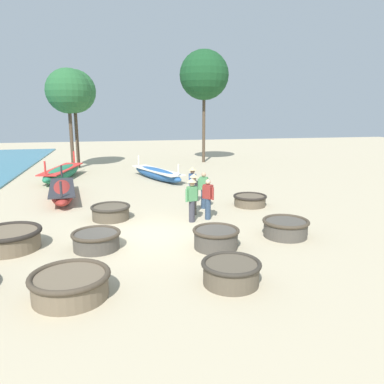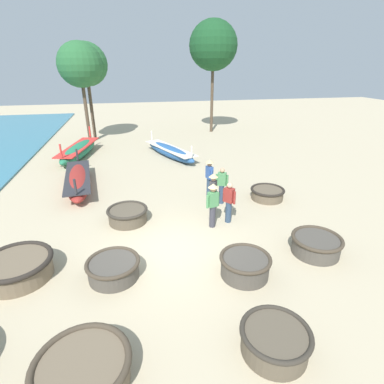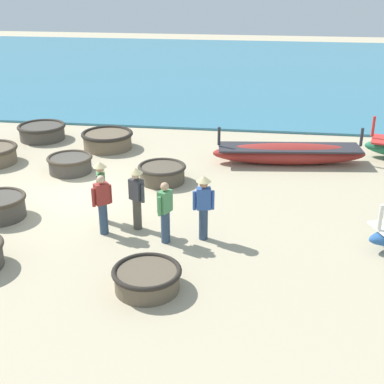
{
  "view_description": "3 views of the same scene",
  "coord_description": "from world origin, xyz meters",
  "px_view_note": "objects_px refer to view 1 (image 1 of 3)",
  "views": [
    {
      "loc": [
        -1.17,
        -12.09,
        4.12
      ],
      "look_at": [
        1.96,
        2.71,
        0.8
      ],
      "focal_mm": 35.0,
      "sensor_mm": 36.0,
      "label": 1
    },
    {
      "loc": [
        -1.06,
        -8.01,
        5.45
      ],
      "look_at": [
        1.21,
        2.73,
        0.74
      ],
      "focal_mm": 28.0,
      "sensor_mm": 36.0,
      "label": 2
    },
    {
      "loc": [
        13.92,
        5.25,
        6.26
      ],
      "look_at": [
        1.12,
        3.44,
        0.76
      ],
      "focal_mm": 50.0,
      "sensor_mm": 36.0,
      "label": 3
    }
  ],
  "objects_px": {
    "coracle_front_right": "(231,272)",
    "fisherman_crouching": "(194,191)",
    "tree_left_mid": "(68,91)",
    "coracle_far_right": "(250,200)",
    "fisherman_standing_right": "(193,183)",
    "fisherman_standing_left": "(208,198)",
    "long_boat_green_hull": "(157,174)",
    "coracle_upturned": "(111,212)",
    "tree_center": "(204,75)",
    "long_boat_white_hull": "(62,191)",
    "coracle_nearest": "(9,238)",
    "coracle_front_left": "(286,227)",
    "coracle_far_left": "(70,284)",
    "coracle_beside_post": "(96,240)",
    "fisherman_hauling": "(204,189)",
    "fisherman_by_coracle": "(192,197)",
    "tree_right_mid": "(74,92)",
    "long_boat_red_hull": "(62,173)",
    "coracle_tilted": "(216,237)"
  },
  "relations": [
    {
      "from": "long_boat_green_hull",
      "to": "fisherman_by_coracle",
      "type": "height_order",
      "value": "fisherman_by_coracle"
    },
    {
      "from": "coracle_nearest",
      "to": "fisherman_hauling",
      "type": "distance_m",
      "value": 7.72
    },
    {
      "from": "coracle_far_right",
      "to": "coracle_beside_post",
      "type": "relative_size",
      "value": 0.99
    },
    {
      "from": "coracle_far_right",
      "to": "coracle_front_left",
      "type": "bearing_deg",
      "value": -94.08
    },
    {
      "from": "coracle_upturned",
      "to": "coracle_far_right",
      "type": "height_order",
      "value": "coracle_upturned"
    },
    {
      "from": "coracle_front_left",
      "to": "fisherman_standing_right",
      "type": "distance_m",
      "value": 5.46
    },
    {
      "from": "fisherman_standing_right",
      "to": "long_boat_green_hull",
      "type": "bearing_deg",
      "value": 97.56
    },
    {
      "from": "fisherman_crouching",
      "to": "fisherman_standing_left",
      "type": "relative_size",
      "value": 1.06
    },
    {
      "from": "coracle_nearest",
      "to": "tree_left_mid",
      "type": "bearing_deg",
      "value": 88.61
    },
    {
      "from": "coracle_nearest",
      "to": "long_boat_red_hull",
      "type": "distance_m",
      "value": 11.9
    },
    {
      "from": "coracle_far_left",
      "to": "long_boat_green_hull",
      "type": "xyz_separation_m",
      "value": [
        3.62,
        14.25,
        0.03
      ]
    },
    {
      "from": "coracle_upturned",
      "to": "tree_center",
      "type": "distance_m",
      "value": 17.91
    },
    {
      "from": "fisherman_hauling",
      "to": "tree_left_mid",
      "type": "distance_m",
      "value": 14.63
    },
    {
      "from": "coracle_front_left",
      "to": "coracle_far_left",
      "type": "bearing_deg",
      "value": -156.47
    },
    {
      "from": "coracle_front_left",
      "to": "tree_center",
      "type": "distance_m",
      "value": 19.45
    },
    {
      "from": "coracle_front_right",
      "to": "fisherman_crouching",
      "type": "relative_size",
      "value": 0.87
    },
    {
      "from": "coracle_upturned",
      "to": "long_boat_white_hull",
      "type": "relative_size",
      "value": 0.29
    },
    {
      "from": "fisherman_standing_right",
      "to": "fisherman_hauling",
      "type": "bearing_deg",
      "value": -71.63
    },
    {
      "from": "tree_left_mid",
      "to": "coracle_far_right",
      "type": "bearing_deg",
      "value": -55.12
    },
    {
      "from": "coracle_far_right",
      "to": "fisherman_standing_right",
      "type": "relative_size",
      "value": 0.88
    },
    {
      "from": "coracle_nearest",
      "to": "long_boat_green_hull",
      "type": "relative_size",
      "value": 0.36
    },
    {
      "from": "coracle_nearest",
      "to": "tree_left_mid",
      "type": "distance_m",
      "value": 16.57
    },
    {
      "from": "coracle_upturned",
      "to": "tree_center",
      "type": "height_order",
      "value": "tree_center"
    },
    {
      "from": "tree_center",
      "to": "coracle_beside_post",
      "type": "bearing_deg",
      "value": -113.13
    },
    {
      "from": "coracle_tilted",
      "to": "coracle_far_left",
      "type": "relative_size",
      "value": 0.79
    },
    {
      "from": "coracle_upturned",
      "to": "fisherman_standing_right",
      "type": "xyz_separation_m",
      "value": [
        3.59,
        1.73,
        0.66
      ]
    },
    {
      "from": "coracle_far_left",
      "to": "fisherman_crouching",
      "type": "xyz_separation_m",
      "value": [
        4.15,
        6.12,
        0.64
      ]
    },
    {
      "from": "fisherman_standing_right",
      "to": "tree_center",
      "type": "distance_m",
      "value": 14.97
    },
    {
      "from": "coracle_front_right",
      "to": "coracle_beside_post",
      "type": "bearing_deg",
      "value": 136.71
    },
    {
      "from": "fisherman_crouching",
      "to": "tree_left_mid",
      "type": "distance_m",
      "value": 15.07
    },
    {
      "from": "fisherman_standing_right",
      "to": "coracle_far_left",
      "type": "bearing_deg",
      "value": -119.62
    },
    {
      "from": "coracle_beside_post",
      "to": "fisherman_standing_right",
      "type": "xyz_separation_m",
      "value": [
        4.01,
        4.88,
        0.66
      ]
    },
    {
      "from": "long_boat_green_hull",
      "to": "coracle_nearest",
      "type": "bearing_deg",
      "value": -118.02
    },
    {
      "from": "coracle_upturned",
      "to": "fisherman_hauling",
      "type": "xyz_separation_m",
      "value": [
        3.89,
        0.84,
        0.54
      ]
    },
    {
      "from": "coracle_front_right",
      "to": "long_boat_green_hull",
      "type": "distance_m",
      "value": 14.36
    },
    {
      "from": "fisherman_crouching",
      "to": "fisherman_hauling",
      "type": "relative_size",
      "value": 1.06
    },
    {
      "from": "coracle_far_right",
      "to": "long_boat_white_hull",
      "type": "relative_size",
      "value": 0.28
    },
    {
      "from": "coracle_beside_post",
      "to": "fisherman_hauling",
      "type": "xyz_separation_m",
      "value": [
        4.31,
        3.99,
        0.54
      ]
    },
    {
      "from": "long_boat_green_hull",
      "to": "long_boat_white_hull",
      "type": "bearing_deg",
      "value": -140.14
    },
    {
      "from": "coracle_far_right",
      "to": "fisherman_standing_left",
      "type": "xyz_separation_m",
      "value": [
        -2.32,
        -1.62,
        0.57
      ]
    },
    {
      "from": "coracle_front_left",
      "to": "coracle_tilted",
      "type": "distance_m",
      "value": 2.6
    },
    {
      "from": "fisherman_standing_right",
      "to": "tree_right_mid",
      "type": "xyz_separation_m",
      "value": [
        -5.92,
        12.46,
        4.43
      ]
    },
    {
      "from": "coracle_beside_post",
      "to": "fisherman_crouching",
      "type": "distance_m",
      "value": 4.9
    },
    {
      "from": "coracle_far_right",
      "to": "coracle_front_right",
      "type": "xyz_separation_m",
      "value": [
        -3.13,
        -7.07,
        0.05
      ]
    },
    {
      "from": "tree_left_mid",
      "to": "long_boat_red_hull",
      "type": "bearing_deg",
      "value": -94.37
    },
    {
      "from": "long_boat_red_hull",
      "to": "tree_center",
      "type": "relative_size",
      "value": 0.64
    },
    {
      "from": "fisherman_hauling",
      "to": "long_boat_white_hull",
      "type": "bearing_deg",
      "value": 153.1
    },
    {
      "from": "coracle_beside_post",
      "to": "fisherman_standing_right",
      "type": "height_order",
      "value": "fisherman_standing_right"
    },
    {
      "from": "coracle_front_right",
      "to": "coracle_far_left",
      "type": "relative_size",
      "value": 0.81
    },
    {
      "from": "long_boat_white_hull",
      "to": "tree_center",
      "type": "bearing_deg",
      "value": 49.08
    }
  ]
}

